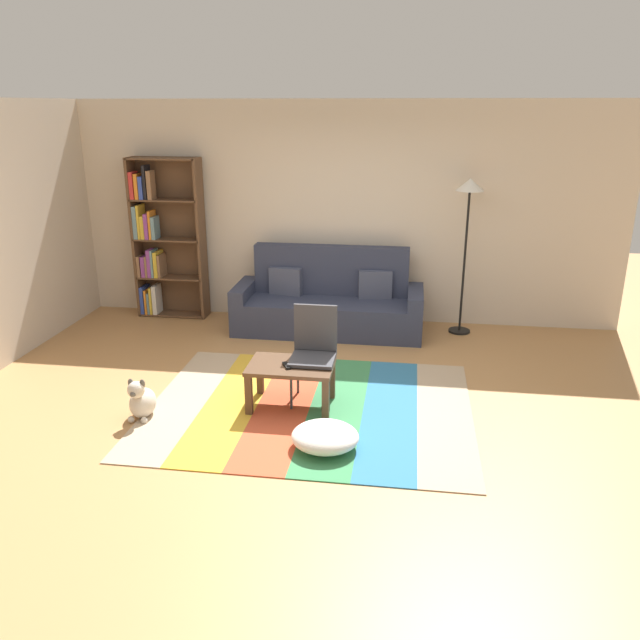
% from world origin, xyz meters
% --- Properties ---
extents(ground_plane, '(14.00, 14.00, 0.00)m').
position_xyz_m(ground_plane, '(0.00, 0.00, 0.00)').
color(ground_plane, '#B27F4C').
extents(back_wall, '(6.80, 0.10, 2.70)m').
position_xyz_m(back_wall, '(0.00, 2.55, 1.35)').
color(back_wall, beige).
rests_on(back_wall, ground_plane).
extents(left_wall, '(0.10, 5.50, 2.70)m').
position_xyz_m(left_wall, '(-3.40, 0.75, 1.35)').
color(left_wall, beige).
rests_on(left_wall, ground_plane).
extents(rug, '(2.92, 2.34, 0.01)m').
position_xyz_m(rug, '(-0.01, -0.12, 0.01)').
color(rug, tan).
rests_on(rug, ground_plane).
extents(couch, '(2.26, 0.80, 1.00)m').
position_xyz_m(couch, '(-0.12, 2.02, 0.34)').
color(couch, '#2D3347').
rests_on(couch, ground_plane).
extents(bookshelf, '(0.90, 0.28, 2.02)m').
position_xyz_m(bookshelf, '(-2.32, 2.31, 0.98)').
color(bookshelf, brown).
rests_on(bookshelf, ground_plane).
extents(coffee_table, '(0.77, 0.51, 0.41)m').
position_xyz_m(coffee_table, '(-0.18, -0.10, 0.34)').
color(coffee_table, '#513826').
rests_on(coffee_table, rug).
extents(pouf, '(0.55, 0.50, 0.20)m').
position_xyz_m(pouf, '(0.23, -0.81, 0.11)').
color(pouf, white).
rests_on(pouf, rug).
extents(dog, '(0.22, 0.35, 0.40)m').
position_xyz_m(dog, '(-1.45, -0.50, 0.16)').
color(dog, beige).
rests_on(dog, ground_plane).
extents(standing_lamp, '(0.32, 0.32, 1.84)m').
position_xyz_m(standing_lamp, '(1.47, 2.17, 1.54)').
color(standing_lamp, black).
rests_on(standing_lamp, ground_plane).
extents(tv_remote, '(0.11, 0.15, 0.02)m').
position_xyz_m(tv_remote, '(-0.21, -0.16, 0.43)').
color(tv_remote, black).
rests_on(tv_remote, coffee_table).
extents(folding_chair, '(0.40, 0.40, 0.90)m').
position_xyz_m(folding_chair, '(0.00, 0.09, 0.53)').
color(folding_chair, '#38383D').
rests_on(folding_chair, ground_plane).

